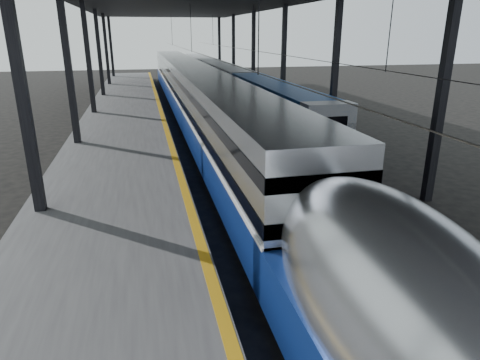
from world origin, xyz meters
name	(u,v)px	position (x,y,z in m)	size (l,w,h in m)	color
ground	(233,293)	(0.00, 0.00, 0.00)	(160.00, 160.00, 0.00)	black
platform	(123,130)	(-3.50, 20.00, 0.50)	(6.00, 80.00, 1.00)	#4C4C4F
yellow_strip	(164,121)	(-0.70, 20.00, 1.00)	(0.30, 80.00, 0.01)	gold
rails	(237,131)	(4.50, 20.00, 0.08)	(6.52, 80.00, 0.16)	slate
tgv_train	(196,98)	(2.00, 23.31, 2.05)	(3.05, 65.20, 4.37)	silver
second_train	(226,82)	(7.00, 36.57, 1.80)	(2.59, 56.05, 3.56)	navy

